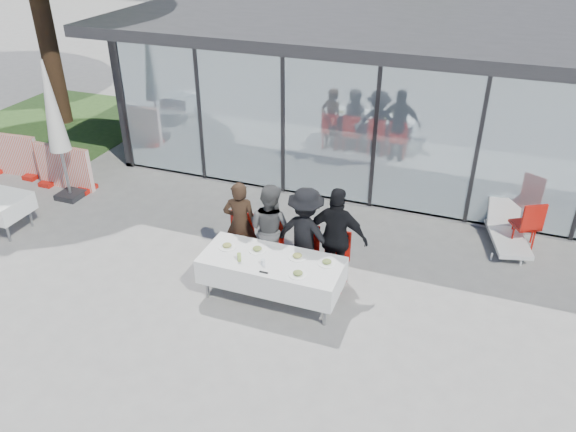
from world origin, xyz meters
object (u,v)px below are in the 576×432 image
object	(u,v)px
market_umbrella	(53,114)
diner_chair_a	(240,237)
plate_b	(257,249)
folded_eyeglasses	(264,272)
diner_chair_c	(305,250)
plate_d	(327,262)
diner_chair_d	(336,256)
lounger	(507,231)
diner_chair_b	(270,243)
plate_a	(227,246)
juice_bottle	(239,257)
spare_table_left	(3,206)
diner_a	(240,224)
diner_c	(306,234)
plate_extra	(298,274)
diner_b	(270,228)
spare_chair_b	(528,223)
plate_c	(297,256)
dining_table	(272,270)
diner_d	(337,238)

from	to	relation	value
market_umbrella	diner_chair_a	bearing A→B (deg)	-12.23
plate_b	folded_eyeglasses	distance (m)	0.63
diner_chair_c	plate_d	distance (m)	0.82
diner_chair_d	plate_b	distance (m)	1.32
plate_d	lounger	size ratio (longest dim) A/B	0.20
diner_chair_c	market_umbrella	size ratio (longest dim) A/B	0.33
diner_chair_d	folded_eyeglasses	bearing A→B (deg)	-125.94
diner_chair_b	plate_b	bearing A→B (deg)	-87.19
plate_a	juice_bottle	size ratio (longest dim) A/B	2.07
spare_table_left	lounger	xyz separation A→B (m)	(9.14, 2.94, -0.30)
diner_a	spare_table_left	size ratio (longest dim) A/B	1.85
folded_eyeglasses	plate_b	bearing A→B (deg)	121.85
diner_c	plate_extra	xyz separation A→B (m)	(0.23, -1.03, -0.06)
diner_chair_d	diner_c	bearing A→B (deg)	177.61
diner_b	diner_chair_b	xyz separation A→B (m)	(0.00, -0.02, -0.28)
plate_extra	diner_a	bearing A→B (deg)	144.18
diner_chair_b	spare_chair_b	size ratio (longest dim) A/B	1.00
diner_chair_b	folded_eyeglasses	distance (m)	1.20
diner_chair_b	market_umbrella	world-z (taller)	market_umbrella
spare_table_left	plate_d	bearing A→B (deg)	0.23
juice_bottle	spare_chair_b	world-z (taller)	spare_chair_b
folded_eyeglasses	diner_chair_d	bearing A→B (deg)	54.06
diner_chair_a	diner_chair_c	bearing A→B (deg)	0.00
diner_chair_c	diner_chair_a	bearing A→B (deg)	180.00
spare_table_left	lounger	size ratio (longest dim) A/B	0.60
diner_chair_a	plate_a	size ratio (longest dim) A/B	3.39
spare_table_left	diner_b	bearing A→B (deg)	6.60
diner_b	diner_c	size ratio (longest dim) A/B	0.98
diner_chair_b	plate_d	bearing A→B (deg)	-25.32
diner_b	market_umbrella	size ratio (longest dim) A/B	0.55
diner_chair_c	market_umbrella	bearing A→B (deg)	170.27
lounger	market_umbrella	bearing A→B (deg)	-171.33
plate_d	market_umbrella	xyz separation A→B (m)	(-6.27, 1.54, 1.12)
lounger	diner_chair_c	bearing A→B (deg)	-143.92
plate_c	plate_extra	world-z (taller)	same
plate_b	dining_table	bearing A→B (deg)	-26.46
dining_table	diner_d	bearing A→B (deg)	42.55
diner_a	plate_extra	size ratio (longest dim) A/B	5.52
plate_a	plate_extra	size ratio (longest dim) A/B	1.00
diner_a	market_umbrella	bearing A→B (deg)	-27.02
diner_chair_c	plate_d	xyz separation A→B (m)	(0.55, -0.56, 0.24)
diner_b	diner_c	world-z (taller)	diner_c
plate_b	lounger	size ratio (longest dim) A/B	0.20
spare_table_left	diner_d	bearing A→B (deg)	5.41
spare_chair_b	diner_chair_c	bearing A→B (deg)	-147.59
plate_a	plate_d	bearing A→B (deg)	3.93
dining_table	plate_a	bearing A→B (deg)	174.88
diner_b	plate_a	bearing A→B (deg)	70.04
diner_chair_c	folded_eyeglasses	size ratio (longest dim) A/B	6.96
dining_table	diner_chair_c	xyz separation A→B (m)	(0.30, 0.75, -0.00)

